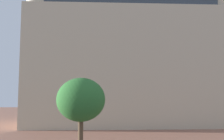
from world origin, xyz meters
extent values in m
cube|color=beige|center=(3.02, 29.90, 7.16)|extent=(25.16, 10.11, 14.32)
cube|color=#38424C|center=(3.02, 29.90, 15.52)|extent=(23.15, 9.30, 2.40)
cube|color=beige|center=(3.95, 29.90, 12.81)|extent=(5.24, 5.24, 25.61)
cylinder|color=beige|center=(-8.06, 26.34, 8.87)|extent=(2.80, 2.80, 17.74)
cylinder|color=beige|center=(14.09, 26.34, 8.26)|extent=(2.80, 2.80, 16.52)
cylinder|color=brown|center=(-1.95, 13.82, 1.16)|extent=(0.33, 0.33, 2.31)
ellipsoid|color=#2D6B2D|center=(-1.95, 13.82, 3.57)|extent=(3.14, 3.14, 2.83)
camera|label=1|loc=(-0.73, -2.10, 3.97)|focal=39.07mm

